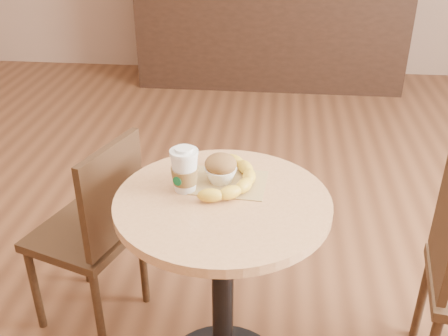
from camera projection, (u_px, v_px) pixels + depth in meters
name	position (u px, v px, depth m)	size (l,w,h in m)	color
cafe_table	(223.00, 264.00, 1.64)	(0.64, 0.64, 0.75)	black
chair_left	(95.00, 229.00, 1.93)	(0.44, 0.44, 0.80)	#362212
service_counter	(271.00, 22.00, 4.42)	(2.30, 0.65, 1.04)	black
kraft_bag	(227.00, 182.00, 1.60)	(0.24, 0.18, 0.00)	#A0824D
coffee_cup	(185.00, 171.00, 1.54)	(0.08, 0.09, 0.14)	silver
muffin	(221.00, 168.00, 1.59)	(0.10, 0.10, 0.09)	white
banana	(232.00, 178.00, 1.59)	(0.18, 0.29, 0.04)	gold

